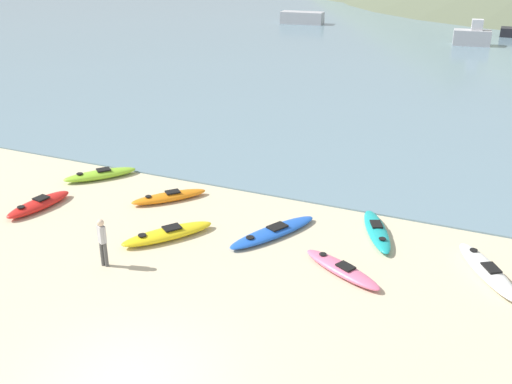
# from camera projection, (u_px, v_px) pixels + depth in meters

# --- Properties ---
(ground_plane) EXTENTS (400.00, 400.00, 0.00)m
(ground_plane) POSITION_uv_depth(u_px,v_px,m) (127.00, 383.00, 13.23)
(ground_plane) COLOR beige
(bay_water) EXTENTS (160.00, 70.00, 0.06)m
(bay_water) POSITION_uv_depth(u_px,v_px,m) (437.00, 47.00, 51.53)
(bay_water) COLOR slate
(bay_water) RESTS_ON ground_plane
(kayak_on_sand_0) EXTENTS (2.27, 3.51, 0.30)m
(kayak_on_sand_0) POSITION_uv_depth(u_px,v_px,m) (273.00, 232.00, 19.59)
(kayak_on_sand_0) COLOR blue
(kayak_on_sand_0) RESTS_ON ground_plane
(kayak_on_sand_1) EXTENTS (2.37, 2.55, 0.35)m
(kayak_on_sand_1) POSITION_uv_depth(u_px,v_px,m) (169.00, 197.00, 22.14)
(kayak_on_sand_1) COLOR orange
(kayak_on_sand_1) RESTS_ON ground_plane
(kayak_on_sand_2) EXTENTS (2.84, 1.90, 0.33)m
(kayak_on_sand_2) POSITION_uv_depth(u_px,v_px,m) (342.00, 269.00, 17.41)
(kayak_on_sand_2) COLOR #E5668C
(kayak_on_sand_2) RESTS_ON ground_plane
(kayak_on_sand_3) EXTENTS (2.31, 3.15, 0.40)m
(kayak_on_sand_3) POSITION_uv_depth(u_px,v_px,m) (487.00, 271.00, 17.26)
(kayak_on_sand_3) COLOR white
(kayak_on_sand_3) RESTS_ON ground_plane
(kayak_on_sand_4) EXTENTS (2.43, 2.68, 0.38)m
(kayak_on_sand_4) POSITION_uv_depth(u_px,v_px,m) (100.00, 174.00, 24.12)
(kayak_on_sand_4) COLOR #8CCC2D
(kayak_on_sand_4) RESTS_ON ground_plane
(kayak_on_sand_5) EXTENTS (1.84, 3.06, 0.35)m
(kayak_on_sand_5) POSITION_uv_depth(u_px,v_px,m) (377.00, 231.00, 19.62)
(kayak_on_sand_5) COLOR teal
(kayak_on_sand_5) RESTS_ON ground_plane
(kayak_on_sand_6) EXTENTS (1.14, 2.76, 0.39)m
(kayak_on_sand_6) POSITION_uv_depth(u_px,v_px,m) (39.00, 204.00, 21.48)
(kayak_on_sand_6) COLOR red
(kayak_on_sand_6) RESTS_ON ground_plane
(kayak_on_sand_7) EXTENTS (2.45, 2.97, 0.38)m
(kayak_on_sand_7) POSITION_uv_depth(u_px,v_px,m) (168.00, 234.00, 19.40)
(kayak_on_sand_7) COLOR yellow
(kayak_on_sand_7) RESTS_ON ground_plane
(person_near_foreground) EXTENTS (0.31, 0.25, 1.53)m
(person_near_foreground) POSITION_uv_depth(u_px,v_px,m) (102.00, 240.00, 17.52)
(person_near_foreground) COLOR #4C4C4C
(person_near_foreground) RESTS_ON ground_plane
(moored_boat_2) EXTENTS (3.26, 1.86, 2.20)m
(moored_boat_2) POSITION_uv_depth(u_px,v_px,m) (472.00, 36.00, 51.96)
(moored_boat_2) COLOR #B2B2B7
(moored_boat_2) RESTS_ON bay_water
(moored_boat_3) EXTENTS (4.66, 2.12, 1.24)m
(moored_boat_3) POSITION_uv_depth(u_px,v_px,m) (302.00, 18.00, 64.23)
(moored_boat_3) COLOR #B2B2B7
(moored_boat_3) RESTS_ON bay_water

